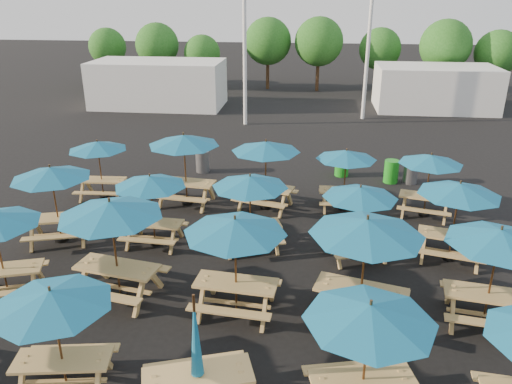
# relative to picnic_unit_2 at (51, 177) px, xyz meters

# --- Properties ---
(ground) EXTENTS (120.00, 120.00, 0.00)m
(ground) POSITION_rel_picnic_unit_2_xyz_m (5.56, 0.22, -2.00)
(ground) COLOR black
(ground) RESTS_ON ground
(picnic_unit_2) EXTENTS (2.73, 2.73, 2.30)m
(picnic_unit_2) POSITION_rel_picnic_unit_2_xyz_m (0.00, 0.00, 0.00)
(picnic_unit_2) COLOR tan
(picnic_unit_2) RESTS_ON ground
(picnic_unit_3) EXTENTS (2.08, 2.08, 2.08)m
(picnic_unit_3) POSITION_rel_picnic_unit_2_xyz_m (-0.06, 3.30, -0.19)
(picnic_unit_3) COLOR tan
(picnic_unit_3) RESTS_ON ground
(picnic_unit_4) EXTENTS (2.38, 2.38, 2.18)m
(picnic_unit_4) POSITION_rel_picnic_unit_2_xyz_m (2.90, -5.62, -0.11)
(picnic_unit_4) COLOR tan
(picnic_unit_4) RESTS_ON ground
(picnic_unit_5) EXTENTS (2.78, 2.78, 2.49)m
(picnic_unit_5) POSITION_rel_picnic_unit_2_xyz_m (2.76, -2.57, 0.17)
(picnic_unit_5) COLOR tan
(picnic_unit_5) RESTS_ON ground
(picnic_unit_6) EXTENTS (2.12, 2.12, 2.11)m
(picnic_unit_6) POSITION_rel_picnic_unit_2_xyz_m (2.79, 0.12, -0.17)
(picnic_unit_6) COLOR tan
(picnic_unit_6) RESTS_ON ground
(picnic_unit_7) EXTENTS (2.64, 2.64, 2.47)m
(picnic_unit_7) POSITION_rel_picnic_unit_2_xyz_m (3.02, 3.08, 0.15)
(picnic_unit_7) COLOR tan
(picnic_unit_7) RESTS_ON ground
(picnic_unit_8) EXTENTS (2.29, 2.14, 2.39)m
(picnic_unit_8) POSITION_rel_picnic_unit_2_xyz_m (5.41, -5.81, -1.02)
(picnic_unit_8) COLOR tan
(picnic_unit_8) RESTS_ON ground
(picnic_unit_9) EXTENTS (2.46, 2.46, 2.36)m
(picnic_unit_9) POSITION_rel_picnic_unit_2_xyz_m (5.63, -2.88, 0.05)
(picnic_unit_9) COLOR tan
(picnic_unit_9) RESTS_ON ground
(picnic_unit_10) EXTENTS (2.63, 2.63, 2.19)m
(picnic_unit_10) POSITION_rel_picnic_unit_2_xyz_m (5.57, 0.19, -0.09)
(picnic_unit_10) COLOR tan
(picnic_unit_10) RESTS_ON ground
(picnic_unit_11) EXTENTS (2.75, 2.75, 2.35)m
(picnic_unit_11) POSITION_rel_picnic_unit_2_xyz_m (5.73, 3.03, 0.04)
(picnic_unit_11) COLOR tan
(picnic_unit_11) RESTS_ON ground
(picnic_unit_12) EXTENTS (2.61, 2.61, 2.27)m
(picnic_unit_12) POSITION_rel_picnic_unit_2_xyz_m (8.20, -5.56, -0.03)
(picnic_unit_12) COLOR tan
(picnic_unit_12) RESTS_ON ground
(picnic_unit_13) EXTENTS (2.95, 2.95, 2.52)m
(picnic_unit_13) POSITION_rel_picnic_unit_2_xyz_m (8.37, -2.91, 0.19)
(picnic_unit_13) COLOR tan
(picnic_unit_13) RESTS_ON ground
(picnic_unit_14) EXTENTS (2.51, 2.51, 2.08)m
(picnic_unit_14) POSITION_rel_picnic_unit_2_xyz_m (8.50, -0.01, -0.19)
(picnic_unit_14) COLOR tan
(picnic_unit_14) RESTS_ON ground
(picnic_unit_15) EXTENTS (1.99, 1.99, 2.06)m
(picnic_unit_15) POSITION_rel_picnic_unit_2_xyz_m (8.32, 3.27, -0.21)
(picnic_unit_15) COLOR tan
(picnic_unit_15) RESTS_ON ground
(picnic_unit_17) EXTENTS (2.54, 2.54, 2.32)m
(picnic_unit_17) POSITION_rel_picnic_unit_2_xyz_m (11.10, -2.68, 0.02)
(picnic_unit_17) COLOR tan
(picnic_unit_17) RESTS_ON ground
(picnic_unit_18) EXTENTS (2.59, 2.59, 2.24)m
(picnic_unit_18) POSITION_rel_picnic_unit_2_xyz_m (11.04, 0.16, -0.06)
(picnic_unit_18) COLOR tan
(picnic_unit_18) RESTS_ON ground
(picnic_unit_19) EXTENTS (2.43, 2.43, 2.09)m
(picnic_unit_19) POSITION_rel_picnic_unit_2_xyz_m (10.92, 3.01, -0.18)
(picnic_unit_19) COLOR tan
(picnic_unit_19) RESTS_ON ground
(waste_bin_0) EXTENTS (0.54, 0.54, 0.87)m
(waste_bin_0) POSITION_rel_picnic_unit_2_xyz_m (2.87, 6.38, -1.57)
(waste_bin_0) COLOR gray
(waste_bin_0) RESTS_ON ground
(waste_bin_1) EXTENTS (0.54, 0.54, 0.87)m
(waste_bin_1) POSITION_rel_picnic_unit_2_xyz_m (8.42, 6.54, -1.57)
(waste_bin_1) COLOR #198A1A
(waste_bin_1) RESTS_ON ground
(waste_bin_2) EXTENTS (0.54, 0.54, 0.87)m
(waste_bin_2) POSITION_rel_picnic_unit_2_xyz_m (10.25, 6.00, -1.57)
(waste_bin_2) COLOR #198A1A
(waste_bin_2) RESTS_ON ground
(waste_bin_3) EXTENTS (0.54, 0.54, 0.87)m
(waste_bin_3) POSITION_rel_picnic_unit_2_xyz_m (10.98, 6.03, -1.57)
(waste_bin_3) COLOR gray
(waste_bin_3) RESTS_ON ground
(mast_0) EXTENTS (0.20, 0.20, 12.00)m
(mast_0) POSITION_rel_picnic_unit_2_xyz_m (3.56, 14.22, 4.00)
(mast_0) COLOR silver
(mast_0) RESTS_ON ground
(mast_1) EXTENTS (0.20, 0.20, 12.00)m
(mast_1) POSITION_rel_picnic_unit_2_xyz_m (10.06, 16.22, 4.00)
(mast_1) COLOR silver
(mast_1) RESTS_ON ground
(event_tent_0) EXTENTS (8.00, 4.00, 2.80)m
(event_tent_0) POSITION_rel_picnic_unit_2_xyz_m (-2.44, 18.22, -0.60)
(event_tent_0) COLOR silver
(event_tent_0) RESTS_ON ground
(event_tent_1) EXTENTS (7.00, 4.00, 2.60)m
(event_tent_1) POSITION_rel_picnic_unit_2_xyz_m (14.56, 19.22, -0.70)
(event_tent_1) COLOR silver
(event_tent_1) RESTS_ON ground
(tree_0) EXTENTS (2.80, 2.80, 4.24)m
(tree_0) POSITION_rel_picnic_unit_2_xyz_m (-8.51, 25.47, 0.83)
(tree_0) COLOR #382314
(tree_0) RESTS_ON ground
(tree_1) EXTENTS (3.11, 3.11, 4.72)m
(tree_1) POSITION_rel_picnic_unit_2_xyz_m (-4.19, 24.13, 1.15)
(tree_1) COLOR #382314
(tree_1) RESTS_ON ground
(tree_2) EXTENTS (2.59, 2.59, 3.93)m
(tree_2) POSITION_rel_picnic_unit_2_xyz_m (-0.83, 23.88, 0.62)
(tree_2) COLOR #382314
(tree_2) RESTS_ON ground
(tree_3) EXTENTS (3.36, 3.36, 5.09)m
(tree_3) POSITION_rel_picnic_unit_2_xyz_m (3.81, 24.94, 1.40)
(tree_3) COLOR #382314
(tree_3) RESTS_ON ground
(tree_4) EXTENTS (3.41, 3.41, 5.17)m
(tree_4) POSITION_rel_picnic_unit_2_xyz_m (7.46, 24.48, 1.45)
(tree_4) COLOR #382314
(tree_4) RESTS_ON ground
(tree_5) EXTENTS (2.94, 2.94, 4.45)m
(tree_5) POSITION_rel_picnic_unit_2_xyz_m (11.78, 24.90, 0.97)
(tree_5) COLOR #382314
(tree_5) RESTS_ON ground
(tree_6) EXTENTS (3.38, 3.38, 5.13)m
(tree_6) POSITION_rel_picnic_unit_2_xyz_m (15.79, 23.12, 1.42)
(tree_6) COLOR #382314
(tree_6) RESTS_ON ground
(tree_7) EXTENTS (2.95, 2.95, 4.48)m
(tree_7) POSITION_rel_picnic_unit_2_xyz_m (19.18, 23.15, 0.99)
(tree_7) COLOR #382314
(tree_7) RESTS_ON ground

